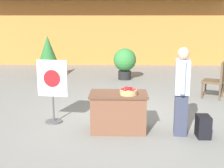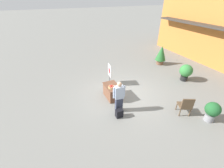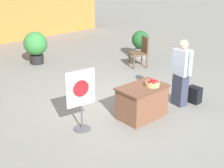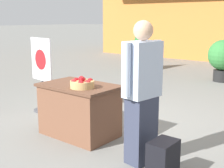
# 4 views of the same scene
# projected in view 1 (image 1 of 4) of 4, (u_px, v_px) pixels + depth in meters

# --- Properties ---
(ground_plane) EXTENTS (120.00, 120.00, 0.00)m
(ground_plane) POSITION_uv_depth(u_px,v_px,m) (123.00, 117.00, 7.07)
(ground_plane) COLOR slate
(storefront_building) EXTENTS (12.74, 4.52, 4.93)m
(storefront_building) POSITION_uv_depth(u_px,v_px,m) (106.00, 13.00, 16.14)
(storefront_building) COLOR #C67533
(storefront_building) RESTS_ON ground_plane
(display_table) EXTENTS (1.13, 0.73, 0.76)m
(display_table) POSITION_uv_depth(u_px,v_px,m) (118.00, 112.00, 6.19)
(display_table) COLOR brown
(display_table) RESTS_ON ground_plane
(apple_basket) EXTENTS (0.33, 0.33, 0.16)m
(apple_basket) POSITION_uv_depth(u_px,v_px,m) (128.00, 91.00, 5.97)
(apple_basket) COLOR tan
(apple_basket) RESTS_ON display_table
(person_visitor) EXTENTS (0.32, 0.60, 1.68)m
(person_visitor) POSITION_uv_depth(u_px,v_px,m) (182.00, 91.00, 5.90)
(person_visitor) COLOR #33384C
(person_visitor) RESTS_ON ground_plane
(backpack) EXTENTS (0.24, 0.34, 0.42)m
(backpack) POSITION_uv_depth(u_px,v_px,m) (203.00, 127.00, 5.86)
(backpack) COLOR black
(backpack) RESTS_ON ground_plane
(poster_board) EXTENTS (0.65, 0.36, 1.35)m
(poster_board) POSITION_uv_depth(u_px,v_px,m) (53.00, 88.00, 6.58)
(poster_board) COLOR #4C4C51
(poster_board) RESTS_ON ground_plane
(patio_chair) EXTENTS (0.73, 0.73, 1.03)m
(patio_chair) POSITION_uv_depth(u_px,v_px,m) (217.00, 78.00, 8.64)
(patio_chair) COLOR brown
(patio_chair) RESTS_ON ground_plane
(potted_plant_far_right) EXTENTS (0.85, 0.85, 1.58)m
(potted_plant_far_right) POSITION_uv_depth(u_px,v_px,m) (48.00, 54.00, 11.57)
(potted_plant_far_right) COLOR brown
(potted_plant_far_right) RESTS_ON ground_plane
(potted_plant_near_right) EXTENTS (0.83, 0.83, 1.14)m
(potted_plant_near_right) POSITION_uv_depth(u_px,v_px,m) (125.00, 61.00, 11.30)
(potted_plant_near_right) COLOR black
(potted_plant_near_right) RESTS_ON ground_plane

